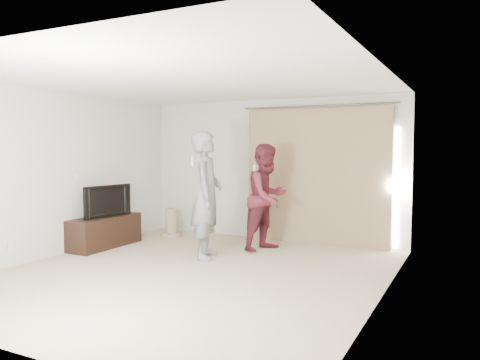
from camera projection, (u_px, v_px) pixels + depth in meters
name	position (u px, v px, depth m)	size (l,w,h in m)	color
floor	(191.00, 274.00, 6.37)	(5.50, 5.50, 0.00)	tan
wall_back	(271.00, 170.00, 8.72)	(5.00, 0.04, 2.60)	silver
wall_left	(58.00, 174.00, 7.41)	(0.04, 5.50, 2.60)	silver
ceiling	(190.00, 81.00, 6.19)	(5.00, 5.50, 0.01)	white
curtain	(317.00, 176.00, 8.26)	(2.80, 0.11, 2.46)	tan
tv_console	(105.00, 232.00, 8.06)	(0.48, 1.37, 0.53)	black
tv	(104.00, 201.00, 8.02)	(0.95, 0.12, 0.55)	black
scratching_post	(171.00, 225.00, 9.02)	(0.40, 0.40, 0.54)	tan
person_man	(207.00, 195.00, 7.22)	(0.69, 0.84, 1.97)	slate
person_woman	(267.00, 197.00, 7.78)	(0.89, 1.02, 1.77)	#5A1D29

